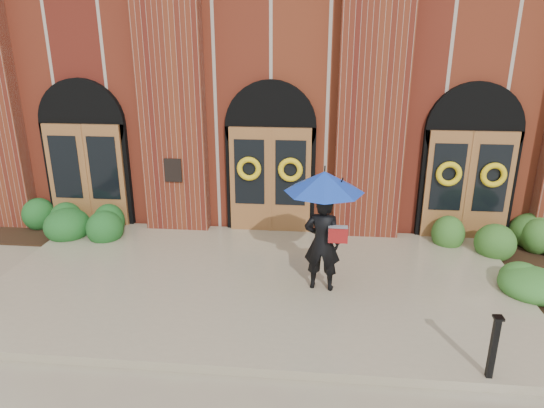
# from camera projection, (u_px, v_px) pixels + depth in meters

# --- Properties ---
(ground) EXTENTS (90.00, 90.00, 0.00)m
(ground) POSITION_uv_depth(u_px,v_px,m) (256.00, 290.00, 9.28)
(ground) COLOR gray
(ground) RESTS_ON ground
(landing) EXTENTS (10.00, 5.30, 0.15)m
(landing) POSITION_uv_depth(u_px,v_px,m) (257.00, 283.00, 9.39)
(landing) COLOR gray
(landing) RESTS_ON ground
(church_building) EXTENTS (16.20, 12.53, 7.00)m
(church_building) POSITION_uv_depth(u_px,v_px,m) (288.00, 71.00, 16.39)
(church_building) COLOR maroon
(church_building) RESTS_ON ground
(man_with_umbrella) EXTENTS (1.58, 1.58, 2.25)m
(man_with_umbrella) POSITION_uv_depth(u_px,v_px,m) (324.00, 208.00, 8.55)
(man_with_umbrella) COLOR black
(man_with_umbrella) RESTS_ON landing
(metal_post) EXTENTS (0.13, 0.13, 0.95)m
(metal_post) POSITION_uv_depth(u_px,v_px,m) (494.00, 346.00, 6.52)
(metal_post) COLOR black
(metal_post) RESTS_ON landing
(hedge_wall_left) EXTENTS (2.96, 1.18, 0.76)m
(hedge_wall_left) POSITION_uv_depth(u_px,v_px,m) (52.00, 221.00, 11.71)
(hedge_wall_left) COLOR #1A4F1C
(hedge_wall_left) RESTS_ON ground
(hedge_wall_right) EXTENTS (2.94, 1.18, 0.76)m
(hedge_wall_right) POSITION_uv_depth(u_px,v_px,m) (504.00, 238.00, 10.73)
(hedge_wall_right) COLOR #2F5C20
(hedge_wall_right) RESTS_ON ground
(hedge_front_right) EXTENTS (1.53, 1.31, 0.54)m
(hedge_front_right) POSITION_uv_depth(u_px,v_px,m) (537.00, 292.00, 8.67)
(hedge_front_right) COLOR #2E6524
(hedge_front_right) RESTS_ON ground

